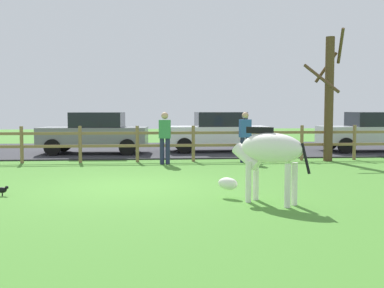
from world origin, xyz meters
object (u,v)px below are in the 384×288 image
parked_car_white (217,131)px  visitor_left_of_tree (245,135)px  zebra (267,154)px  bare_tree (329,96)px  visitor_right_of_tree (165,136)px  crow_on_grass (3,190)px  parked_car_silver (372,131)px  parked_car_grey (95,133)px

parked_car_white → visitor_left_of_tree: bearing=-83.3°
zebra → parked_car_white: bearing=87.0°
bare_tree → visitor_right_of_tree: bare_tree is taller
zebra → crow_on_grass: size_ratio=7.19×
bare_tree → zebra: size_ratio=2.81×
crow_on_grass → parked_car_white: size_ratio=0.05×
bare_tree → parked_car_white: 4.85m
bare_tree → visitor_left_of_tree: bearing=-176.9°
zebra → visitor_right_of_tree: size_ratio=0.94×
parked_car_silver → visitor_left_of_tree: bearing=-152.8°
zebra → visitor_left_of_tree: size_ratio=0.94×
bare_tree → parked_car_white: (-3.26, 3.33, -1.33)m
crow_on_grass → parked_car_silver: 14.45m
crow_on_grass → zebra: bearing=-12.9°
bare_tree → visitor_left_of_tree: 3.12m
bare_tree → parked_car_silver: bare_tree is taller
bare_tree → visitor_right_of_tree: size_ratio=2.65×
crow_on_grass → visitor_right_of_tree: visitor_right_of_tree is taller
parked_car_silver → visitor_right_of_tree: 8.94m
parked_car_silver → bare_tree: bearing=-135.9°
zebra → parked_car_white: (0.52, 10.07, -0.08)m
parked_car_silver → parked_car_white: size_ratio=1.00×
crow_on_grass → bare_tree: bearing=32.0°
zebra → parked_car_silver: bearing=55.0°
parked_car_grey → visitor_left_of_tree: bearing=-30.4°
parked_car_grey → parked_car_white: bearing=5.5°
crow_on_grass → parked_car_white: (5.63, 8.89, 0.72)m
bare_tree → visitor_right_of_tree: (-5.47, -0.43, -1.27)m
visitor_left_of_tree → crow_on_grass: bearing=-138.2°
crow_on_grass → parked_car_silver: parked_car_silver is taller
bare_tree → crow_on_grass: bare_tree is taller
parked_car_silver → visitor_right_of_tree: size_ratio=2.47×
crow_on_grass → parked_car_white: parked_car_white is taller
zebra → parked_car_white: size_ratio=0.38×
zebra → bare_tree: bearing=60.7°
parked_car_silver → parked_car_grey: size_ratio=0.99×
zebra → crow_on_grass: zebra is taller
visitor_left_of_tree → visitor_right_of_tree: 2.63m
parked_car_white → parked_car_grey: same height
zebra → parked_car_grey: bearing=113.8°
parked_car_silver → parked_car_white: (-6.14, 0.55, 0.00)m
parked_car_grey → crow_on_grass: bearing=-96.0°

